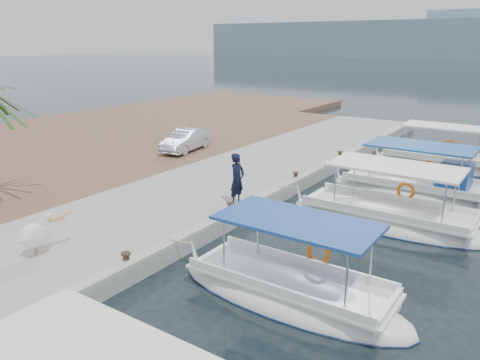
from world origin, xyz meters
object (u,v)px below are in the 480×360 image
(fishing_caique_d, at_px, (415,191))
(fisherman, at_px, (237,179))
(fishing_caique_b, at_px, (289,295))
(fishing_caique_e, at_px, (437,165))
(pelican, at_px, (36,235))
(parked_car, at_px, (186,140))
(fishing_caique_c, at_px, (386,221))

(fishing_caique_d, xyz_separation_m, fisherman, (-4.89, -6.43, 1.29))
(fishing_caique_b, xyz_separation_m, fisherman, (-4.49, 4.14, 1.36))
(fishing_caique_b, bearing_deg, fishing_caique_d, 87.81)
(fishing_caique_b, xyz_separation_m, fishing_caique_e, (0.14, 16.12, -0.00))
(fishing_caique_e, distance_m, pelican, 20.04)
(fishing_caique_d, bearing_deg, fishing_caique_b, -92.19)
(fisherman, bearing_deg, fishing_caique_b, -133.04)
(fishing_caique_e, bearing_deg, parked_car, -153.05)
(fishing_caique_d, bearing_deg, pelican, -118.45)
(pelican, bearing_deg, fisherman, 71.48)
(fishing_caique_e, height_order, parked_car, fishing_caique_e)
(fishing_caique_e, bearing_deg, fishing_caique_d, -87.30)
(fisherman, bearing_deg, fishing_caique_d, -37.62)
(fishing_caique_c, relative_size, fisherman, 3.78)
(fishing_caique_d, relative_size, parked_car, 1.96)
(fishing_caique_d, relative_size, fishing_caique_e, 1.04)
(fishing_caique_c, relative_size, parked_car, 2.03)
(fishing_caique_b, bearing_deg, parked_car, 140.37)
(fishing_caique_b, height_order, parked_car, fishing_caique_b)
(fishing_caique_c, relative_size, fishing_caique_d, 1.04)
(fishing_caique_d, distance_m, fishing_caique_e, 5.55)
(fishing_caique_c, distance_m, fisherman, 5.66)
(pelican, height_order, parked_car, parked_car)
(fishing_caique_d, bearing_deg, fisherman, -127.25)
(fishing_caique_c, bearing_deg, fishing_caique_b, -93.66)
(fishing_caique_e, relative_size, parked_car, 1.87)
(fishing_caique_d, bearing_deg, fishing_caique_e, 92.70)
(fishing_caique_c, bearing_deg, fishing_caique_d, 90.26)
(fishing_caique_d, xyz_separation_m, parked_car, (-12.41, -0.63, 0.92))
(pelican, distance_m, parked_car, 13.66)
(fishing_caique_b, distance_m, fishing_caique_d, 10.58)
(fishing_caique_d, distance_m, fisherman, 8.18)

